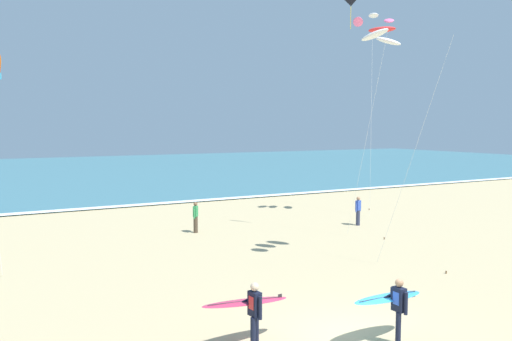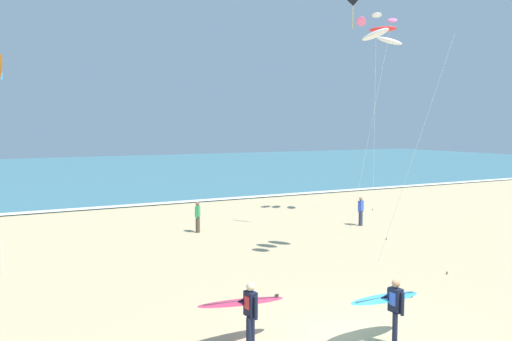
# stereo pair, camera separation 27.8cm
# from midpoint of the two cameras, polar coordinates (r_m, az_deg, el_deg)

# --- Properties ---
(ground_plane) EXTENTS (160.00, 160.00, 0.00)m
(ground_plane) POSITION_cam_midpoint_polar(r_m,az_deg,el_deg) (14.34, 11.48, -17.61)
(ground_plane) COLOR tan
(ocean_water) EXTENTS (160.00, 60.00, 0.08)m
(ocean_water) POSITION_cam_midpoint_polar(r_m,az_deg,el_deg) (65.49, -20.02, -0.16)
(ocean_water) COLOR teal
(ocean_water) RESTS_ON ground
(shoreline_foam) EXTENTS (160.00, 0.93, 0.01)m
(shoreline_foam) POSITION_cam_midpoint_polar(r_m,az_deg,el_deg) (36.41, -13.87, -3.75)
(shoreline_foam) COLOR white
(shoreline_foam) RESTS_ON ocean_water
(surfer_lead) EXTENTS (2.57, 1.05, 1.71)m
(surfer_lead) POSITION_cam_midpoint_polar(r_m,az_deg,el_deg) (13.20, -0.44, -14.66)
(surfer_lead) COLOR black
(surfer_lead) RESTS_ON ground
(surfer_trailing) EXTENTS (2.24, 0.98, 1.71)m
(surfer_trailing) POSITION_cam_midpoint_polar(r_m,az_deg,el_deg) (13.91, 14.99, -13.79)
(surfer_trailing) COLOR black
(surfer_trailing) RESTS_ON ground
(kite_diamond_charcoal_near) EXTENTS (1.42, 2.01, 12.35)m
(kite_diamond_charcoal_near) POSITION_cam_midpoint_polar(r_m,az_deg,el_deg) (26.65, 11.01, 17.32)
(kite_diamond_charcoal_near) COLOR black
(kite_diamond_charcoal_near) RESTS_ON ground
(kite_arc_scarlet_low) EXTENTS (2.62, 3.31, 9.23)m
(kite_arc_scarlet_low) POSITION_cam_midpoint_polar(r_m,az_deg,el_deg) (21.11, 14.05, 14.11)
(kite_arc_scarlet_low) COLOR white
(kite_arc_scarlet_low) RESTS_ON ground
(kite_arc_ivory_distant) EXTENTS (3.08, 3.36, 11.95)m
(kite_arc_ivory_distant) POSITION_cam_midpoint_polar(r_m,az_deg,el_deg) (32.20, 13.28, 15.74)
(kite_arc_ivory_distant) COLOR pink
(kite_arc_ivory_distant) RESTS_ON ground
(bystander_blue_top) EXTENTS (0.47, 0.28, 1.59)m
(bystander_blue_top) POSITION_cam_midpoint_polar(r_m,az_deg,el_deg) (29.30, 11.63, -4.35)
(bystander_blue_top) COLOR #2D334C
(bystander_blue_top) RESTS_ON ground
(bystander_green_top) EXTENTS (0.35, 0.40, 1.59)m
(bystander_green_top) POSITION_cam_midpoint_polar(r_m,az_deg,el_deg) (27.01, -6.09, -5.05)
(bystander_green_top) COLOR #4C3D2D
(bystander_green_top) RESTS_ON ground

